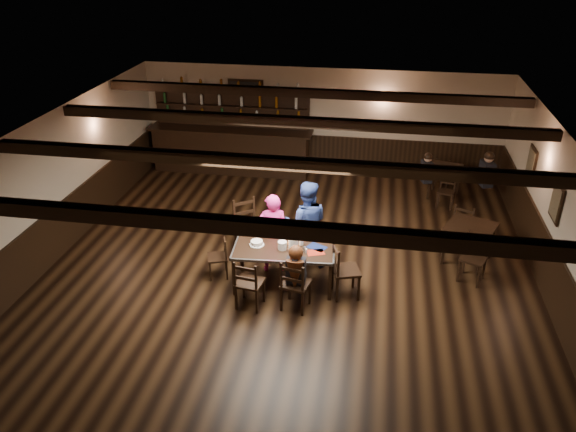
% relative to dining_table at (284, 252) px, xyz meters
% --- Properties ---
extents(ground, '(10.00, 10.00, 0.00)m').
position_rel_dining_table_xyz_m(ground, '(0.02, 0.32, -0.68)').
color(ground, black).
rests_on(ground, ground).
extents(room_shell, '(9.02, 10.02, 2.71)m').
position_rel_dining_table_xyz_m(room_shell, '(0.02, 0.36, 1.06)').
color(room_shell, beige).
rests_on(room_shell, ground).
extents(dining_table, '(1.81, 1.00, 0.75)m').
position_rel_dining_table_xyz_m(dining_table, '(0.00, 0.00, 0.00)').
color(dining_table, black).
rests_on(dining_table, ground).
extents(chair_near_left, '(0.48, 0.46, 0.92)m').
position_rel_dining_table_xyz_m(chair_near_left, '(-0.47, -0.78, -0.15)').
color(chair_near_left, black).
rests_on(chair_near_left, ground).
extents(chair_near_right, '(0.51, 0.50, 0.93)m').
position_rel_dining_table_xyz_m(chair_near_right, '(0.29, -0.71, -0.14)').
color(chair_near_right, black).
rests_on(chair_near_right, ground).
extents(chair_end_left, '(0.45, 0.46, 0.78)m').
position_rel_dining_table_xyz_m(chair_end_left, '(-1.17, 0.12, -0.23)').
color(chair_end_left, black).
rests_on(chair_end_left, ground).
extents(chair_end_right, '(0.55, 0.57, 0.99)m').
position_rel_dining_table_xyz_m(chair_end_right, '(1.01, -0.15, -0.11)').
color(chair_end_right, black).
rests_on(chair_end_right, ground).
extents(chair_far_pushed, '(0.66, 0.65, 1.03)m').
position_rel_dining_table_xyz_m(chair_far_pushed, '(-0.95, 1.19, -0.08)').
color(chair_far_pushed, black).
rests_on(chair_far_pushed, ground).
extents(woman_pink, '(0.63, 0.49, 1.54)m').
position_rel_dining_table_xyz_m(woman_pink, '(-0.29, 0.46, 0.09)').
color(woman_pink, '#E931A0').
rests_on(woman_pink, ground).
extents(man_blue, '(0.88, 0.72, 1.67)m').
position_rel_dining_table_xyz_m(man_blue, '(0.28, 0.80, 0.15)').
color(man_blue, navy).
rests_on(man_blue, ground).
extents(seated_person, '(0.31, 0.47, 0.76)m').
position_rel_dining_table_xyz_m(seated_person, '(0.31, -0.65, 0.12)').
color(seated_person, black).
rests_on(seated_person, ground).
extents(cake, '(0.26, 0.26, 0.08)m').
position_rel_dining_table_xyz_m(cake, '(-0.49, 0.03, 0.11)').
color(cake, white).
rests_on(cake, dining_table).
extents(plate_stack_a, '(0.15, 0.15, 0.14)m').
position_rel_dining_table_xyz_m(plate_stack_a, '(-0.02, -0.03, 0.14)').
color(plate_stack_a, white).
rests_on(plate_stack_a, dining_table).
extents(plate_stack_b, '(0.17, 0.17, 0.20)m').
position_rel_dining_table_xyz_m(plate_stack_b, '(0.16, 0.03, 0.17)').
color(plate_stack_b, white).
rests_on(plate_stack_b, dining_table).
extents(tea_light, '(0.05, 0.05, 0.06)m').
position_rel_dining_table_xyz_m(tea_light, '(0.02, 0.10, 0.09)').
color(tea_light, '#A5A8AD').
rests_on(tea_light, dining_table).
extents(salt_shaker, '(0.03, 0.03, 0.08)m').
position_rel_dining_table_xyz_m(salt_shaker, '(0.40, -0.09, 0.11)').
color(salt_shaker, silver).
rests_on(salt_shaker, dining_table).
extents(pepper_shaker, '(0.04, 0.04, 0.10)m').
position_rel_dining_table_xyz_m(pepper_shaker, '(0.37, -0.06, 0.12)').
color(pepper_shaker, '#A5A8AD').
rests_on(pepper_shaker, dining_table).
extents(drink_glass, '(0.08, 0.08, 0.12)m').
position_rel_dining_table_xyz_m(drink_glass, '(0.28, 0.17, 0.13)').
color(drink_glass, silver).
rests_on(drink_glass, dining_table).
extents(menu_red, '(0.35, 0.30, 0.00)m').
position_rel_dining_table_xyz_m(menu_red, '(0.56, -0.05, 0.07)').
color(menu_red, maroon).
rests_on(menu_red, dining_table).
extents(menu_blue, '(0.39, 0.35, 0.00)m').
position_rel_dining_table_xyz_m(menu_blue, '(0.56, 0.12, 0.07)').
color(menu_blue, '#0E1949').
rests_on(menu_blue, dining_table).
extents(bar_counter, '(4.18, 0.70, 2.20)m').
position_rel_dining_table_xyz_m(bar_counter, '(-2.25, 5.04, 0.04)').
color(bar_counter, black).
rests_on(bar_counter, ground).
extents(back_table_a, '(1.10, 1.10, 0.75)m').
position_rel_dining_table_xyz_m(back_table_a, '(3.29, 1.38, -0.03)').
color(back_table_a, black).
rests_on(back_table_a, ground).
extents(back_table_b, '(0.86, 0.86, 0.75)m').
position_rel_dining_table_xyz_m(back_table_b, '(3.07, 4.30, -0.04)').
color(back_table_b, black).
rests_on(back_table_b, ground).
extents(bg_patron_left, '(0.29, 0.38, 0.69)m').
position_rel_dining_table_xyz_m(bg_patron_left, '(2.62, 4.04, 0.13)').
color(bg_patron_left, black).
rests_on(bg_patron_left, ground).
extents(bg_patron_right, '(0.32, 0.43, 0.80)m').
position_rel_dining_table_xyz_m(bg_patron_right, '(3.93, 4.03, 0.19)').
color(bg_patron_right, black).
rests_on(bg_patron_right, ground).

